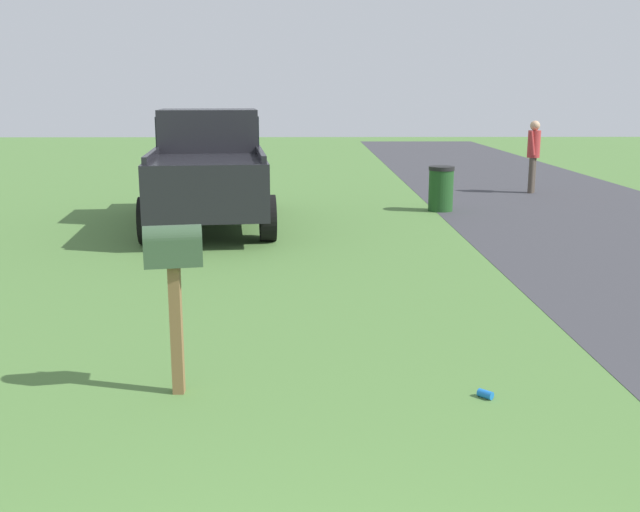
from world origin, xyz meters
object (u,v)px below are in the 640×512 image
(trash_bin, at_px, (441,189))
(pedestrian, at_px, (533,151))
(pickup_truck, at_px, (209,164))
(mailbox, at_px, (173,261))

(trash_bin, height_order, pedestrian, pedestrian)
(pickup_truck, bearing_deg, mailbox, 179.35)
(mailbox, xyz_separation_m, pedestrian, (12.21, -6.49, -0.08))
(mailbox, xyz_separation_m, trash_bin, (9.42, -3.77, -0.63))
(mailbox, height_order, pickup_truck, pickup_truck)
(mailbox, height_order, trash_bin, mailbox)
(pickup_truck, bearing_deg, trash_bin, -78.64)
(pickup_truck, distance_m, pedestrian, 8.41)
(mailbox, bearing_deg, pedestrian, -38.78)
(mailbox, relative_size, pickup_truck, 0.27)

